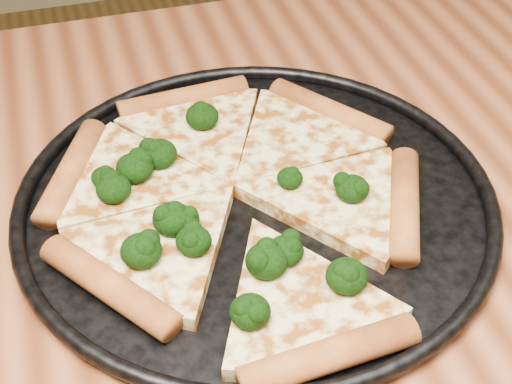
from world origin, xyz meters
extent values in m
cube|color=#9A532F|center=(0.00, 0.00, 0.73)|extent=(1.20, 0.90, 0.04)
cube|color=brown|center=(0.54, 0.39, 0.35)|extent=(0.06, 0.06, 0.71)
cylinder|color=black|center=(0.11, 0.09, 0.75)|extent=(0.38, 0.38, 0.01)
torus|color=black|center=(0.11, 0.09, 0.76)|extent=(0.39, 0.39, 0.01)
cylinder|color=#CD7133|center=(0.20, 0.18, 0.77)|extent=(0.09, 0.11, 0.02)
cylinder|color=#CD7133|center=(0.08, 0.24, 0.77)|extent=(0.12, 0.03, 0.02)
cylinder|color=#CD7133|center=(-0.03, 0.16, 0.77)|extent=(0.07, 0.12, 0.02)
cylinder|color=#CD7133|center=(-0.02, 0.03, 0.77)|extent=(0.09, 0.11, 0.02)
cylinder|color=#CD7133|center=(0.11, -0.07, 0.77)|extent=(0.12, 0.03, 0.02)
cylinder|color=#CD7133|center=(0.21, 0.05, 0.77)|extent=(0.07, 0.12, 0.02)
ellipsoid|color=black|center=(0.04, 0.04, 0.78)|extent=(0.03, 0.03, 0.02)
ellipsoid|color=black|center=(0.10, 0.01, 0.78)|extent=(0.03, 0.03, 0.02)
ellipsoid|color=black|center=(0.18, 0.06, 0.78)|extent=(0.03, 0.03, 0.02)
ellipsoid|color=black|center=(0.04, 0.07, 0.78)|extent=(0.03, 0.03, 0.02)
ellipsoid|color=black|center=(0.08, 0.19, 0.78)|extent=(0.03, 0.03, 0.02)
ellipsoid|color=black|center=(0.02, 0.14, 0.78)|extent=(0.03, 0.03, 0.02)
ellipsoid|color=black|center=(0.00, 0.04, 0.78)|extent=(0.03, 0.03, 0.02)
ellipsoid|color=black|center=(0.03, 0.07, 0.78)|extent=(0.03, 0.03, 0.02)
ellipsoid|color=black|center=(0.06, -0.03, 0.78)|extent=(0.03, 0.03, 0.02)
ellipsoid|color=black|center=(-0.01, 0.14, 0.77)|extent=(0.02, 0.02, 0.02)
ellipsoid|color=black|center=(0.09, 0.01, 0.78)|extent=(0.03, 0.03, 0.02)
ellipsoid|color=black|center=(0.14, -0.02, 0.78)|extent=(0.03, 0.03, 0.02)
ellipsoid|color=black|center=(0.13, 0.09, 0.77)|extent=(0.02, 0.02, 0.02)
ellipsoid|color=black|center=(0.00, 0.12, 0.78)|extent=(0.03, 0.03, 0.02)
ellipsoid|color=black|center=(0.04, 0.15, 0.78)|extent=(0.03, 0.03, 0.02)
camera|label=1|loc=(-0.03, -0.35, 1.17)|focal=53.97mm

